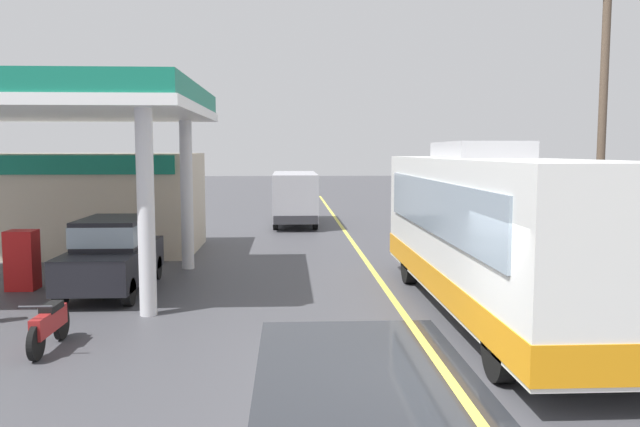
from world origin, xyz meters
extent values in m
plane|color=#424247|center=(0.00, 20.00, 0.00)|extent=(120.00, 120.00, 0.00)
cube|color=#D8CC4C|center=(0.00, 15.00, 0.00)|extent=(0.16, 50.00, 0.01)
cube|color=#26282D|center=(-1.26, 0.98, 0.00)|extent=(3.45, 5.34, 0.01)
cube|color=white|center=(1.83, 4.05, 1.88)|extent=(2.50, 11.00, 2.90)
cube|color=orange|center=(1.83, 4.05, 0.77)|extent=(2.54, 11.04, 0.56)
cube|color=#8C9EAD|center=(1.83, -1.39, 2.42)|extent=(2.30, 0.10, 1.40)
cube|color=#8C9EAD|center=(0.56, 4.05, 2.33)|extent=(0.06, 9.35, 1.10)
cube|color=#8C9EAD|center=(3.10, 4.05, 2.33)|extent=(0.06, 9.35, 1.10)
cube|color=white|center=(1.83, -1.38, 3.12)|extent=(1.75, 0.08, 0.32)
cube|color=#B2B2B7|center=(1.83, 5.05, 3.51)|extent=(1.60, 2.80, 0.36)
cylinder|color=black|center=(0.73, 0.15, 0.50)|extent=(0.30, 1.00, 1.00)
cylinder|color=black|center=(0.73, 7.35, 0.50)|extent=(0.30, 1.00, 1.00)
cylinder|color=black|center=(2.93, 7.35, 0.50)|extent=(0.30, 1.00, 1.00)
cube|color=#147259|center=(-9.14, 7.06, 4.85)|extent=(9.00, 7.00, 0.50)
cube|color=white|center=(-9.14, 7.06, 4.48)|extent=(9.10, 7.10, 0.24)
cylinder|color=silver|center=(-5.44, 4.36, 2.30)|extent=(0.36, 0.36, 4.60)
cylinder|color=silver|center=(-5.44, 9.76, 2.30)|extent=(0.36, 0.36, 4.60)
cube|color=red|center=(-9.14, 7.06, 0.75)|extent=(0.70, 0.60, 1.50)
cube|color=beige|center=(-9.14, 13.26, 1.70)|extent=(7.00, 4.40, 3.40)
cube|color=#147259|center=(-9.14, 11.02, 3.05)|extent=(6.30, 0.10, 0.60)
cube|color=black|center=(-6.81, 6.69, 0.72)|extent=(1.70, 4.20, 0.80)
cube|color=black|center=(-6.81, 6.89, 1.47)|extent=(1.50, 2.31, 0.70)
cube|color=#8C9EAD|center=(-6.81, 6.89, 1.47)|extent=(1.53, 2.35, 0.49)
cylinder|color=black|center=(-7.56, 5.19, 0.32)|extent=(0.20, 0.64, 0.64)
cylinder|color=black|center=(-6.06, 5.19, 0.32)|extent=(0.20, 0.64, 0.64)
cylinder|color=black|center=(-7.56, 8.19, 0.32)|extent=(0.20, 0.64, 0.64)
cylinder|color=black|center=(-6.06, 8.19, 0.32)|extent=(0.20, 0.64, 0.64)
cube|color=#A5A5AD|center=(-2.14, 21.02, 1.39)|extent=(2.00, 6.00, 2.10)
cube|color=#8C9EAD|center=(-2.14, 21.02, 1.79)|extent=(2.04, 5.10, 0.80)
cube|color=#2D2D33|center=(-2.14, 17.97, 0.54)|extent=(1.90, 0.16, 0.36)
cylinder|color=black|center=(-3.02, 19.02, 0.38)|extent=(0.22, 0.76, 0.76)
cylinder|color=black|center=(-1.26, 19.02, 0.38)|extent=(0.22, 0.76, 0.76)
cylinder|color=black|center=(-3.02, 23.02, 0.38)|extent=(0.22, 0.76, 0.76)
cylinder|color=black|center=(-1.26, 23.02, 0.38)|extent=(0.22, 0.76, 0.76)
cylinder|color=black|center=(-6.67, 1.47, 0.30)|extent=(0.10, 0.60, 0.60)
cylinder|color=black|center=(-6.67, 2.67, 0.30)|extent=(0.10, 0.60, 0.60)
cube|color=maroon|center=(-6.67, 2.07, 0.50)|extent=(0.20, 1.30, 0.36)
cube|color=black|center=(-6.67, 2.22, 0.72)|extent=(0.24, 0.60, 0.12)
cylinder|color=#2D2D33|center=(-6.67, 1.52, 0.90)|extent=(0.55, 0.04, 0.04)
cylinder|color=brown|center=(6.79, 9.38, 4.29)|extent=(0.24, 0.24, 8.59)
camera|label=1|loc=(-2.46, -9.08, 3.48)|focal=35.76mm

